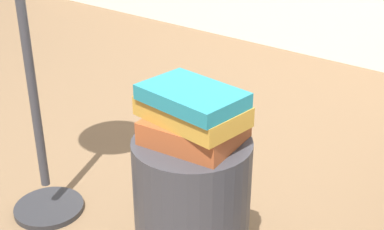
# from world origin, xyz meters

# --- Properties ---
(side_table) EXTENTS (0.33, 0.33, 0.44)m
(side_table) POSITION_xyz_m (0.00, 0.00, 0.22)
(side_table) COLOR #333338
(side_table) RESTS_ON ground_plane
(book_rust) EXTENTS (0.26, 0.23, 0.06)m
(book_rust) POSITION_xyz_m (0.00, 0.01, 0.47)
(book_rust) COLOR #994723
(book_rust) RESTS_ON side_table
(book_ochre) EXTENTS (0.29, 0.20, 0.05)m
(book_ochre) POSITION_xyz_m (-0.00, 0.00, 0.53)
(book_ochre) COLOR #B7842D
(book_ochre) RESTS_ON book_rust
(book_teal) EXTENTS (0.27, 0.19, 0.04)m
(book_teal) POSITION_xyz_m (0.01, -0.01, 0.58)
(book_teal) COLOR #1E727F
(book_teal) RESTS_ON book_ochre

